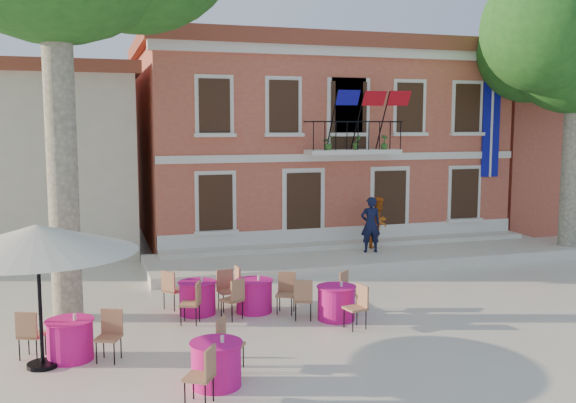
# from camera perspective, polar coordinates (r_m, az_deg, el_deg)

# --- Properties ---
(ground) EXTENTS (90.00, 90.00, 0.00)m
(ground) POSITION_cam_1_polar(r_m,az_deg,el_deg) (16.34, 6.77, -8.82)
(ground) COLOR beige
(ground) RESTS_ON ground
(main_building) EXTENTS (13.50, 9.59, 7.50)m
(main_building) POSITION_cam_1_polar(r_m,az_deg,el_deg) (25.78, 1.95, 5.46)
(main_building) COLOR #BC6744
(main_building) RESTS_ON ground
(neighbor_west) EXTENTS (9.40, 9.40, 6.40)m
(neighbor_west) POSITION_cam_1_polar(r_m,az_deg,el_deg) (25.59, -24.07, 3.60)
(neighbor_west) COLOR beige
(neighbor_west) RESTS_ON ground
(neighbor_east) EXTENTS (9.40, 9.40, 6.40)m
(neighbor_east) POSITION_cam_1_polar(r_m,az_deg,el_deg) (32.59, 21.75, 4.27)
(neighbor_east) COLOR #BC6744
(neighbor_east) RESTS_ON ground
(terrace) EXTENTS (14.00, 3.40, 0.30)m
(terrace) POSITION_cam_1_polar(r_m,az_deg,el_deg) (21.01, 6.91, -4.88)
(terrace) COLOR silver
(terrace) RESTS_ON ground
(patio_umbrella) EXTENTS (3.54, 3.54, 2.63)m
(patio_umbrella) POSITION_cam_1_polar(r_m,az_deg,el_deg) (12.29, -21.42, -3.14)
(patio_umbrella) COLOR black
(patio_umbrella) RESTS_ON ground
(pedestrian_navy) EXTENTS (0.72, 0.53, 1.80)m
(pedestrian_navy) POSITION_cam_1_polar(r_m,az_deg,el_deg) (20.84, 7.35, -2.04)
(pedestrian_navy) COLOR black
(pedestrian_navy) RESTS_ON terrace
(pedestrian_orange) EXTENTS (1.06, 1.02, 1.71)m
(pedestrian_orange) POSITION_cam_1_polar(r_m,az_deg,el_deg) (21.70, 8.10, -1.82)
(pedestrian_orange) COLOR #CA5E17
(pedestrian_orange) RESTS_ON terrace
(cafe_table_0) EXTENTS (1.87, 1.67, 0.95)m
(cafe_table_0) POSITION_cam_1_polar(r_m,az_deg,el_deg) (15.28, -3.02, -8.22)
(cafe_table_0) COLOR #DC146E
(cafe_table_0) RESTS_ON ground
(cafe_table_1) EXTENTS (1.37, 1.85, 0.95)m
(cafe_table_1) POSITION_cam_1_polar(r_m,az_deg,el_deg) (11.19, -6.40, -14.00)
(cafe_table_1) COLOR #DC146E
(cafe_table_1) RESTS_ON ground
(cafe_table_2) EXTENTS (1.93, 1.15, 0.95)m
(cafe_table_2) POSITION_cam_1_polar(r_m,az_deg,el_deg) (12.95, -18.81, -11.41)
(cafe_table_2) COLOR #DC146E
(cafe_table_2) RESTS_ON ground
(cafe_table_3) EXTENTS (1.74, 1.85, 0.95)m
(cafe_table_3) POSITION_cam_1_polar(r_m,az_deg,el_deg) (15.25, -8.06, -8.31)
(cafe_table_3) COLOR #DC146E
(cafe_table_3) RESTS_ON ground
(cafe_table_4) EXTENTS (1.84, 1.77, 0.95)m
(cafe_table_4) POSITION_cam_1_polar(r_m,az_deg,el_deg) (14.73, 4.32, -8.81)
(cafe_table_4) COLOR #DC146E
(cafe_table_4) RESTS_ON ground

